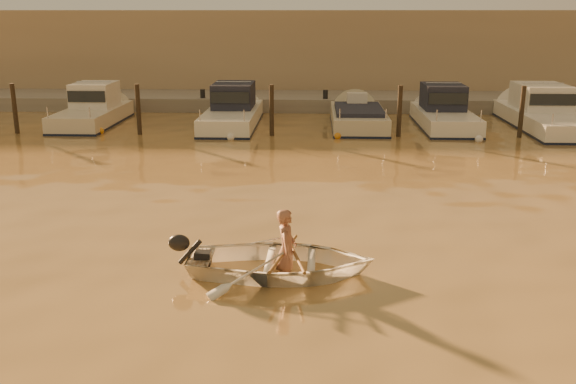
{
  "coord_description": "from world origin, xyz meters",
  "views": [
    {
      "loc": [
        1.51,
        -11.25,
        4.77
      ],
      "look_at": [
        0.91,
        2.92,
        0.75
      ],
      "focal_mm": 40.0,
      "sensor_mm": 36.0,
      "label": 1
    }
  ],
  "objects_px": {
    "moored_boat_2": "(232,111)",
    "moored_boat_4": "(445,112)",
    "person": "(287,250)",
    "waterfront_building": "(290,53)",
    "moored_boat_3": "(358,121)",
    "moored_boat_5": "(546,113)",
    "moored_boat_1": "(92,110)",
    "dinghy": "(281,262)"
  },
  "relations": [
    {
      "from": "person",
      "to": "waterfront_building",
      "type": "xyz_separation_m",
      "value": [
        -1.01,
        27.08,
        1.92
      ]
    },
    {
      "from": "waterfront_building",
      "to": "moored_boat_1",
      "type": "bearing_deg",
      "value": -126.56
    },
    {
      "from": "person",
      "to": "waterfront_building",
      "type": "relative_size",
      "value": 0.03
    },
    {
      "from": "dinghy",
      "to": "moored_boat_1",
      "type": "height_order",
      "value": "moored_boat_1"
    },
    {
      "from": "moored_boat_1",
      "to": "moored_boat_5",
      "type": "bearing_deg",
      "value": 0.0
    },
    {
      "from": "person",
      "to": "moored_boat_4",
      "type": "xyz_separation_m",
      "value": [
        5.98,
        16.08,
        0.14
      ]
    },
    {
      "from": "moored_boat_1",
      "to": "moored_boat_2",
      "type": "relative_size",
      "value": 0.88
    },
    {
      "from": "moored_boat_1",
      "to": "moored_boat_4",
      "type": "relative_size",
      "value": 0.97
    },
    {
      "from": "person",
      "to": "moored_boat_4",
      "type": "relative_size",
      "value": 0.24
    },
    {
      "from": "moored_boat_1",
      "to": "waterfront_building",
      "type": "relative_size",
      "value": 0.14
    },
    {
      "from": "dinghy",
      "to": "person",
      "type": "height_order",
      "value": "person"
    },
    {
      "from": "dinghy",
      "to": "moored_boat_3",
      "type": "height_order",
      "value": "moored_boat_3"
    },
    {
      "from": "moored_boat_3",
      "to": "moored_boat_4",
      "type": "relative_size",
      "value": 0.97
    },
    {
      "from": "moored_boat_2",
      "to": "moored_boat_3",
      "type": "distance_m",
      "value": 5.41
    },
    {
      "from": "moored_boat_3",
      "to": "waterfront_building",
      "type": "relative_size",
      "value": 0.14
    },
    {
      "from": "moored_boat_3",
      "to": "moored_boat_4",
      "type": "xyz_separation_m",
      "value": [
        3.64,
        0.0,
        0.4
      ]
    },
    {
      "from": "person",
      "to": "moored_boat_2",
      "type": "distance_m",
      "value": 16.37
    },
    {
      "from": "moored_boat_5",
      "to": "moored_boat_1",
      "type": "bearing_deg",
      "value": 180.0
    },
    {
      "from": "dinghy",
      "to": "moored_boat_1",
      "type": "bearing_deg",
      "value": 30.12
    },
    {
      "from": "dinghy",
      "to": "moored_boat_4",
      "type": "xyz_separation_m",
      "value": [
        6.08,
        16.08,
        0.38
      ]
    },
    {
      "from": "moored_boat_3",
      "to": "moored_boat_5",
      "type": "height_order",
      "value": "moored_boat_5"
    },
    {
      "from": "person",
      "to": "moored_boat_1",
      "type": "xyz_separation_m",
      "value": [
        -9.16,
        16.08,
        0.14
      ]
    },
    {
      "from": "dinghy",
      "to": "moored_boat_2",
      "type": "height_order",
      "value": "moored_boat_2"
    },
    {
      "from": "dinghy",
      "to": "moored_boat_2",
      "type": "bearing_deg",
      "value": 11.13
    },
    {
      "from": "dinghy",
      "to": "moored_boat_3",
      "type": "bearing_deg",
      "value": -7.91
    },
    {
      "from": "moored_boat_2",
      "to": "moored_boat_4",
      "type": "xyz_separation_m",
      "value": [
        9.04,
        0.0,
        0.0
      ]
    },
    {
      "from": "person",
      "to": "moored_boat_3",
      "type": "bearing_deg",
      "value": -7.56
    },
    {
      "from": "moored_boat_4",
      "to": "person",
      "type": "bearing_deg",
      "value": -110.4
    },
    {
      "from": "moored_boat_2",
      "to": "moored_boat_5",
      "type": "relative_size",
      "value": 0.88
    },
    {
      "from": "person",
      "to": "moored_boat_2",
      "type": "height_order",
      "value": "moored_boat_2"
    },
    {
      "from": "moored_boat_2",
      "to": "moored_boat_1",
      "type": "bearing_deg",
      "value": 180.0
    },
    {
      "from": "moored_boat_1",
      "to": "moored_boat_3",
      "type": "relative_size",
      "value": 1.0
    },
    {
      "from": "moored_boat_2",
      "to": "waterfront_building",
      "type": "bearing_deg",
      "value": 79.44
    },
    {
      "from": "dinghy",
      "to": "moored_boat_4",
      "type": "bearing_deg",
      "value": -20.01
    },
    {
      "from": "moored_boat_5",
      "to": "waterfront_building",
      "type": "relative_size",
      "value": 0.18
    },
    {
      "from": "moored_boat_4",
      "to": "waterfront_building",
      "type": "xyz_separation_m",
      "value": [
        -6.99,
        11.0,
        1.77
      ]
    },
    {
      "from": "moored_boat_2",
      "to": "moored_boat_3",
      "type": "xyz_separation_m",
      "value": [
        5.39,
        0.0,
        -0.4
      ]
    },
    {
      "from": "person",
      "to": "moored_boat_1",
      "type": "height_order",
      "value": "moored_boat_1"
    },
    {
      "from": "moored_boat_5",
      "to": "moored_boat_2",
      "type": "bearing_deg",
      "value": 180.0
    },
    {
      "from": "moored_boat_3",
      "to": "waterfront_building",
      "type": "bearing_deg",
      "value": 106.91
    },
    {
      "from": "dinghy",
      "to": "moored_boat_2",
      "type": "relative_size",
      "value": 0.49
    },
    {
      "from": "dinghy",
      "to": "waterfront_building",
      "type": "distance_m",
      "value": 27.18
    }
  ]
}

